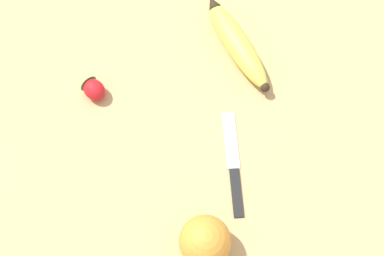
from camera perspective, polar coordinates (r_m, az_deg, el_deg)
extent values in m
plane|color=tan|center=(0.91, 1.22, -4.71)|extent=(3.00, 3.00, 0.00)
ellipsoid|color=#DBCC4C|center=(1.00, 4.86, 8.91)|extent=(0.06, 0.21, 0.04)
cone|color=#2D2314|center=(1.05, 2.20, 13.24)|extent=(0.03, 0.03, 0.03)
sphere|color=#2D2314|center=(0.96, 7.79, 4.32)|extent=(0.02, 0.02, 0.02)
sphere|color=orange|center=(0.83, 1.41, -11.98)|extent=(0.08, 0.08, 0.08)
ellipsoid|color=red|center=(0.97, -10.39, 4.05)|extent=(0.04, 0.05, 0.04)
cone|color=#3D8438|center=(0.98, -11.15, 4.84)|extent=(0.03, 0.02, 0.03)
cube|color=silver|center=(0.93, 4.17, -1.26)|extent=(0.07, 0.11, 0.00)
cube|color=black|center=(0.89, 4.77, -6.85)|extent=(0.05, 0.08, 0.01)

